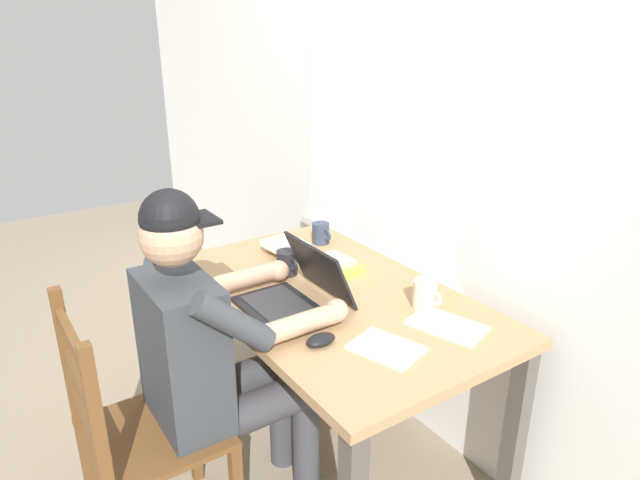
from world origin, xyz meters
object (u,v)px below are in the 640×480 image
at_px(seated_person, 214,348).
at_px(coffee_mug_white, 425,294).
at_px(coffee_mug_dark, 321,233).
at_px(laptop, 297,293).
at_px(wooden_chair, 137,435).
at_px(coffee_mug_spare, 287,263).
at_px(computer_mouse, 321,340).
at_px(desk, 331,317).
at_px(book_stack_side, 337,265).
at_px(book_stack_main, 287,247).

distance_m(seated_person, coffee_mug_white, 0.74).
relative_size(seated_person, coffee_mug_dark, 10.71).
bearing_deg(laptop, wooden_chair, -91.09).
relative_size(coffee_mug_white, coffee_mug_spare, 1.02).
distance_m(computer_mouse, coffee_mug_dark, 0.86).
xyz_separation_m(computer_mouse, coffee_mug_dark, (-0.71, 0.48, 0.03)).
distance_m(computer_mouse, coffee_mug_white, 0.44).
relative_size(desk, coffee_mug_spare, 11.02).
relative_size(laptop, book_stack_side, 1.71).
relative_size(desk, computer_mouse, 13.13).
distance_m(computer_mouse, coffee_mug_spare, 0.54).
distance_m(coffee_mug_white, coffee_mug_spare, 0.57).
bearing_deg(desk, laptop, -82.83).
height_order(seated_person, coffee_mug_spare, seated_person).
xyz_separation_m(desk, computer_mouse, (0.28, -0.23, 0.12)).
height_order(coffee_mug_dark, coffee_mug_spare, coffee_mug_spare).
relative_size(desk, book_stack_main, 6.97).
height_order(coffee_mug_white, book_stack_main, coffee_mug_white).
relative_size(wooden_chair, laptop, 2.82).
distance_m(coffee_mug_white, book_stack_side, 0.44).
relative_size(seated_person, coffee_mug_white, 10.21).
bearing_deg(coffee_mug_white, desk, -143.42).
bearing_deg(book_stack_side, coffee_mug_white, 8.90).
bearing_deg(book_stack_side, seated_person, -74.68).
relative_size(coffee_mug_white, coffee_mug_dark, 1.05).
height_order(laptop, book_stack_side, laptop).
relative_size(coffee_mug_dark, book_stack_side, 0.60).
bearing_deg(laptop, book_stack_main, 153.33).
height_order(seated_person, book_stack_side, seated_person).
xyz_separation_m(laptop, coffee_mug_spare, (-0.25, 0.11, -0.00)).
distance_m(wooden_chair, coffee_mug_white, 1.05).
bearing_deg(desk, coffee_mug_white, 36.58).
bearing_deg(coffee_mug_white, laptop, -125.14).
bearing_deg(book_stack_main, desk, -7.75).
bearing_deg(coffee_mug_dark, coffee_mug_spare, -55.34).
distance_m(book_stack_main, book_stack_side, 0.26).
xyz_separation_m(coffee_mug_dark, book_stack_main, (0.03, -0.19, -0.02)).
relative_size(coffee_mug_spare, book_stack_main, 0.63).
relative_size(coffee_mug_white, book_stack_side, 0.63).
xyz_separation_m(wooden_chair, book_stack_side, (-0.17, 0.89, 0.31)).
relative_size(desk, seated_person, 1.06).
distance_m(desk, coffee_mug_dark, 0.52).
bearing_deg(laptop, seated_person, -92.06).
distance_m(coffee_mug_dark, coffee_mug_spare, 0.36).
bearing_deg(book_stack_side, desk, -40.93).
bearing_deg(book_stack_main, computer_mouse, -22.67).
xyz_separation_m(computer_mouse, coffee_mug_white, (-0.00, 0.44, 0.03)).
xyz_separation_m(coffee_mug_dark, book_stack_side, (0.28, -0.11, -0.03)).
bearing_deg(coffee_mug_spare, book_stack_side, 69.06).
height_order(laptop, book_stack_main, laptop).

